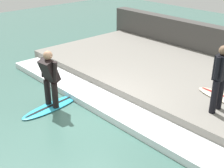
# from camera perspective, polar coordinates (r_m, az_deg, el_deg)

# --- Properties ---
(ground_plane) EXTENTS (28.00, 28.00, 0.00)m
(ground_plane) POSITION_cam_1_polar(r_m,az_deg,el_deg) (8.01, -3.45, -5.85)
(ground_plane) COLOR #426B60
(concrete_ledge) EXTENTS (4.40, 9.41, 0.38)m
(concrete_ledge) POSITION_cam_1_polar(r_m,az_deg,el_deg) (10.02, 10.91, 1.40)
(concrete_ledge) COLOR gray
(concrete_ledge) RESTS_ON ground_plane
(back_wall) EXTENTS (0.50, 9.88, 1.36)m
(back_wall) POSITION_cam_1_polar(r_m,az_deg,el_deg) (11.81, 18.44, 6.65)
(back_wall) COLOR #474442
(back_wall) RESTS_ON ground_plane
(wave_foam_crest) EXTENTS (0.91, 8.94, 0.18)m
(wave_foam_crest) POSITION_cam_1_polar(r_m,az_deg,el_deg) (8.27, -0.50, -4.03)
(wave_foam_crest) COLOR white
(wave_foam_crest) RESTS_ON ground_plane
(surfboard_riding) EXTENTS (1.94, 0.71, 0.07)m
(surfboard_riding) POSITION_cam_1_polar(r_m,az_deg,el_deg) (8.54, -10.84, -3.98)
(surfboard_riding) COLOR #2DADD1
(surfboard_riding) RESTS_ON ground_plane
(surfer_riding) EXTENTS (0.47, 0.65, 1.53)m
(surfer_riding) POSITION_cam_1_polar(r_m,az_deg,el_deg) (8.17, -11.32, 1.45)
(surfer_riding) COLOR black
(surfer_riding) RESTS_ON surfboard_riding
(surfer_waiting_near) EXTENTS (0.54, 0.25, 1.61)m
(surfer_waiting_near) POSITION_cam_1_polar(r_m,az_deg,el_deg) (7.49, 19.17, 1.51)
(surfer_waiting_near) COLOR black
(surfer_waiting_near) RESTS_ON concrete_ledge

